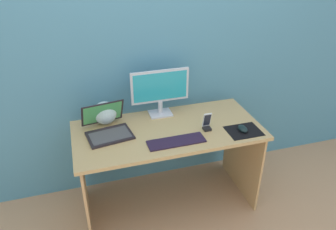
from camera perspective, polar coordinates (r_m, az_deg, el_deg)
name	(u,v)px	position (r m, az deg, el deg)	size (l,w,h in m)	color
ground_plane	(168,201)	(2.92, -0.02, -14.70)	(8.00, 8.00, 0.00)	tan
wall_back	(153,45)	(2.62, -2.68, 11.97)	(6.00, 0.04, 2.50)	teal
desk	(168,146)	(2.55, -0.02, -5.33)	(1.41, 0.66, 0.73)	tan
monitor	(160,90)	(2.57, -1.38, 4.36)	(0.46, 0.14, 0.38)	silver
laptop	(107,128)	(2.44, -10.48, -2.19)	(0.36, 0.36, 0.22)	black
fishbowl	(105,113)	(2.56, -10.88, 0.36)	(0.18, 0.18, 0.18)	silver
keyboard_external	(176,141)	(2.32, 1.45, -4.60)	(0.41, 0.13, 0.01)	#261832
mousepad	(244,131)	(2.51, 12.98, -2.71)	(0.25, 0.20, 0.00)	black
mouse	(243,129)	(2.50, 12.82, -2.32)	(0.06, 0.10, 0.04)	black
phone_in_dock	(207,124)	(2.46, 6.76, -1.53)	(0.06, 0.06, 0.14)	black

